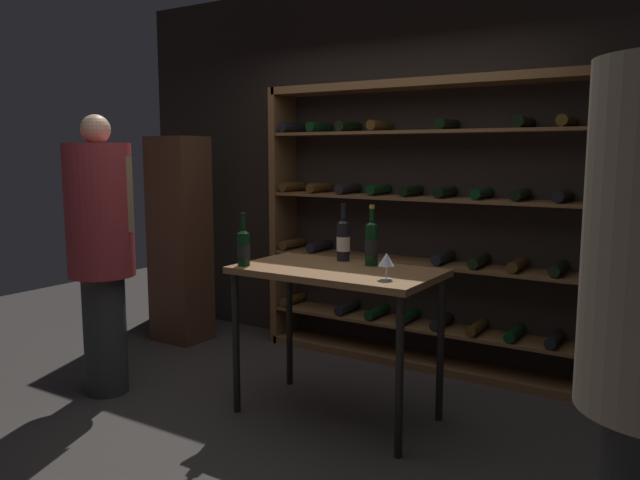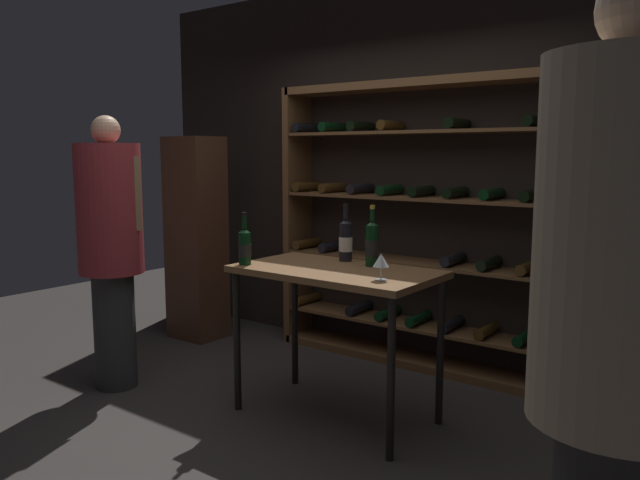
{
  "view_description": "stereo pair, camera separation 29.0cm",
  "coord_description": "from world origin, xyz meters",
  "views": [
    {
      "loc": [
        2.16,
        -2.9,
        1.61
      ],
      "look_at": [
        0.12,
        0.29,
        1.09
      ],
      "focal_mm": 35.42,
      "sensor_mm": 36.0,
      "label": 1
    },
    {
      "loc": [
        2.4,
        -2.74,
        1.61
      ],
      "look_at": [
        0.12,
        0.29,
        1.09
      ],
      "focal_mm": 35.42,
      "sensor_mm": 36.0,
      "label": 2
    }
  ],
  "objects": [
    {
      "name": "display_cabinet",
      "position": [
        -1.73,
        0.95,
        0.87
      ],
      "size": [
        0.44,
        0.36,
        1.75
      ],
      "primitive_type": "cube",
      "color": "#4C2D1E",
      "rests_on": "ground"
    },
    {
      "name": "wine_bottle_black_capsule",
      "position": [
        0.37,
        0.48,
        1.07
      ],
      "size": [
        0.08,
        0.08,
        0.37
      ],
      "color": "black",
      "rests_on": "tasting_table"
    },
    {
      "name": "wine_rack",
      "position": [
        0.33,
        1.44,
        1.06
      ],
      "size": [
        2.7,
        0.32,
        2.14
      ],
      "color": "brown",
      "rests_on": "ground"
    },
    {
      "name": "wine_glass_stemmed_right",
      "position": [
        0.64,
        0.14,
        1.03
      ],
      "size": [
        0.09,
        0.09,
        0.15
      ],
      "color": "silver",
      "rests_on": "tasting_table"
    },
    {
      "name": "wine_bottle_green_slim",
      "position": [
        -0.28,
        0.05,
        1.04
      ],
      "size": [
        0.08,
        0.08,
        0.32
      ],
      "color": "black",
      "rests_on": "tasting_table"
    },
    {
      "name": "person_guest_blue_shirt",
      "position": [
        -1.27,
        -0.22,
        1.03
      ],
      "size": [
        0.44,
        0.43,
        1.86
      ],
      "rotation": [
        0.0,
        0.0,
        -1.91
      ],
      "color": "#313131",
      "rests_on": "ground"
    },
    {
      "name": "ground_plane",
      "position": [
        0.0,
        0.0,
        0.0
      ],
      "size": [
        9.31,
        9.31,
        0.0
      ],
      "primitive_type": "plane",
      "color": "#383330"
    },
    {
      "name": "wine_bottle_amber_reserve",
      "position": [
        0.14,
        0.53,
        1.06
      ],
      "size": [
        0.09,
        0.09,
        0.37
      ],
      "color": "black",
      "rests_on": "tasting_table"
    },
    {
      "name": "tasting_table",
      "position": [
        0.24,
        0.28,
        0.83
      ],
      "size": [
        1.21,
        0.67,
        0.93
      ],
      "color": "brown",
      "rests_on": "ground"
    },
    {
      "name": "back_wall",
      "position": [
        0.0,
        1.65,
        1.49
      ],
      "size": [
        5.22,
        0.1,
        2.98
      ],
      "primitive_type": "cube",
      "color": "black",
      "rests_on": "ground"
    }
  ]
}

